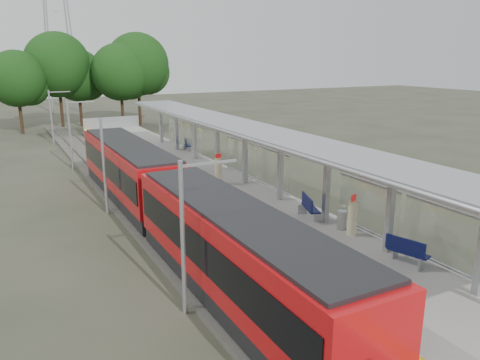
{
  "coord_description": "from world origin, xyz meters",
  "views": [
    {
      "loc": [
        -11.37,
        -6.66,
        8.59
      ],
      "look_at": [
        -0.29,
        14.31,
        2.3
      ],
      "focal_mm": 35.0,
      "sensor_mm": 36.0,
      "label": 1
    }
  ],
  "objects_px": {
    "bench_mid": "(309,206)",
    "info_pillar_near": "(352,218)",
    "bench_near": "(407,251)",
    "info_pillar_far": "(218,171)",
    "bench_far": "(187,144)",
    "litter_bin": "(342,220)",
    "train": "(169,199)"
  },
  "relations": [
    {
      "from": "train",
      "to": "bench_near",
      "type": "distance_m",
      "value": 10.81
    },
    {
      "from": "bench_near",
      "to": "bench_far",
      "type": "xyz_separation_m",
      "value": [
        0.89,
        24.57,
        -0.06
      ]
    },
    {
      "from": "train",
      "to": "litter_bin",
      "type": "distance_m",
      "value": 8.08
    },
    {
      "from": "bench_near",
      "to": "train",
      "type": "bearing_deg",
      "value": 107.49
    },
    {
      "from": "bench_mid",
      "to": "info_pillar_near",
      "type": "relative_size",
      "value": 0.94
    },
    {
      "from": "info_pillar_near",
      "to": "litter_bin",
      "type": "xyz_separation_m",
      "value": [
        0.07,
        0.77,
        -0.37
      ]
    },
    {
      "from": "train",
      "to": "bench_far",
      "type": "xyz_separation_m",
      "value": [
        7.12,
        15.74,
        -0.55
      ]
    },
    {
      "from": "bench_near",
      "to": "info_pillar_far",
      "type": "relative_size",
      "value": 0.85
    },
    {
      "from": "info_pillar_near",
      "to": "info_pillar_far",
      "type": "bearing_deg",
      "value": 74.79
    },
    {
      "from": "info_pillar_near",
      "to": "info_pillar_far",
      "type": "xyz_separation_m",
      "value": [
        -1.52,
        10.43,
        0.02
      ]
    },
    {
      "from": "train",
      "to": "bench_mid",
      "type": "xyz_separation_m",
      "value": [
        6.08,
        -2.86,
        -0.45
      ]
    },
    {
      "from": "bench_mid",
      "to": "litter_bin",
      "type": "relative_size",
      "value": 2.0
    },
    {
      "from": "bench_mid",
      "to": "bench_far",
      "type": "bearing_deg",
      "value": 106.84
    },
    {
      "from": "bench_mid",
      "to": "bench_far",
      "type": "distance_m",
      "value": 18.63
    },
    {
      "from": "bench_far",
      "to": "info_pillar_far",
      "type": "bearing_deg",
      "value": -84.65
    },
    {
      "from": "bench_mid",
      "to": "info_pillar_near",
      "type": "distance_m",
      "value": 2.72
    },
    {
      "from": "info_pillar_near",
      "to": "litter_bin",
      "type": "relative_size",
      "value": 2.12
    },
    {
      "from": "info_pillar_far",
      "to": "litter_bin",
      "type": "height_order",
      "value": "info_pillar_far"
    },
    {
      "from": "train",
      "to": "litter_bin",
      "type": "height_order",
      "value": "train"
    },
    {
      "from": "bench_mid",
      "to": "info_pillar_near",
      "type": "height_order",
      "value": "info_pillar_near"
    },
    {
      "from": "info_pillar_near",
      "to": "litter_bin",
      "type": "height_order",
      "value": "info_pillar_near"
    },
    {
      "from": "train",
      "to": "info_pillar_near",
      "type": "distance_m",
      "value": 8.49
    },
    {
      "from": "train",
      "to": "info_pillar_near",
      "type": "height_order",
      "value": "train"
    },
    {
      "from": "bench_far",
      "to": "info_pillar_far",
      "type": "distance_m",
      "value": 11.09
    },
    {
      "from": "bench_near",
      "to": "bench_mid",
      "type": "xyz_separation_m",
      "value": [
        -0.15,
        5.97,
        0.04
      ]
    },
    {
      "from": "bench_near",
      "to": "bench_mid",
      "type": "distance_m",
      "value": 5.97
    },
    {
      "from": "info_pillar_far",
      "to": "info_pillar_near",
      "type": "bearing_deg",
      "value": -82.58
    },
    {
      "from": "info_pillar_near",
      "to": "bench_near",
      "type": "bearing_deg",
      "value": -116.97
    },
    {
      "from": "bench_near",
      "to": "info_pillar_near",
      "type": "height_order",
      "value": "info_pillar_near"
    },
    {
      "from": "bench_far",
      "to": "bench_mid",
      "type": "bearing_deg",
      "value": -76.29
    },
    {
      "from": "bench_far",
      "to": "info_pillar_far",
      "type": "xyz_separation_m",
      "value": [
        -2.22,
        -10.86,
        0.32
      ]
    },
    {
      "from": "info_pillar_far",
      "to": "bench_far",
      "type": "bearing_deg",
      "value": 77.55
    }
  ]
}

